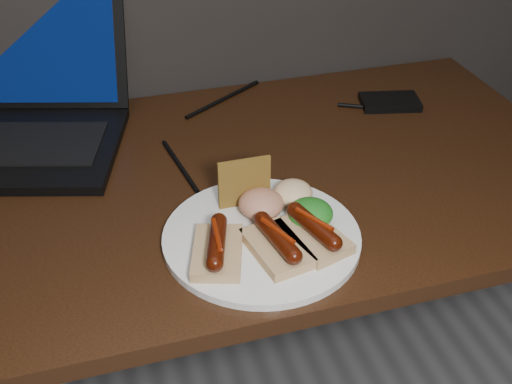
{
  "coord_description": "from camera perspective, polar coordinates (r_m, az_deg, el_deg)",
  "views": [
    {
      "loc": [
        -0.17,
        0.47,
        1.37
      ],
      "look_at": [
        0.06,
        1.22,
        0.82
      ],
      "focal_mm": 45.0,
      "sensor_mm": 36.0,
      "label": 1
    }
  ],
  "objects": [
    {
      "name": "desk_cables",
      "position": [
        1.24,
        -7.44,
        4.6
      ],
      "size": [
        0.96,
        0.38,
        0.01
      ],
      "color": "black",
      "rests_on": "desk"
    },
    {
      "name": "crispbread",
      "position": [
        1.01,
        -1.04,
        0.86
      ],
      "size": [
        0.08,
        0.01,
        0.08
      ],
      "primitive_type": "cube",
      "color": "olive",
      "rests_on": "plate"
    },
    {
      "name": "salsa_mound",
      "position": [
        1.01,
        0.46,
        -1.04
      ],
      "size": [
        0.07,
        0.07,
        0.04
      ],
      "primitive_type": "ellipsoid",
      "color": "#9E150F",
      "rests_on": "plate"
    },
    {
      "name": "coleslaw_mound",
      "position": [
        1.04,
        3.3,
        -0.05
      ],
      "size": [
        0.06,
        0.06,
        0.04
      ],
      "primitive_type": "ellipsoid",
      "color": "beige",
      "rests_on": "plate"
    },
    {
      "name": "desk",
      "position": [
        1.17,
        -4.87,
        -2.62
      ],
      "size": [
        1.4,
        0.7,
        0.75
      ],
      "color": "#331E0C",
      "rests_on": "ground"
    },
    {
      "name": "bread_sausage_left",
      "position": [
        0.93,
        -3.47,
        -4.95
      ],
      "size": [
        0.1,
        0.13,
        0.04
      ],
      "color": "tan",
      "rests_on": "plate"
    },
    {
      "name": "bread_sausage_center",
      "position": [
        0.93,
        1.91,
        -4.59
      ],
      "size": [
        0.09,
        0.13,
        0.04
      ],
      "color": "tan",
      "rests_on": "plate"
    },
    {
      "name": "hard_drive",
      "position": [
        1.39,
        11.82,
        7.84
      ],
      "size": [
        0.13,
        0.1,
        0.02
      ],
      "primitive_type": "cube",
      "rotation": [
        0.0,
        0.0,
        -0.22
      ],
      "color": "black",
      "rests_on": "desk"
    },
    {
      "name": "salad_greens",
      "position": [
        0.99,
        4.87,
        -1.89
      ],
      "size": [
        0.07,
        0.07,
        0.04
      ],
      "primitive_type": "ellipsoid",
      "color": "#125C17",
      "rests_on": "plate"
    },
    {
      "name": "plate",
      "position": [
        0.98,
        0.5,
        -4.03
      ],
      "size": [
        0.38,
        0.38,
        0.01
      ],
      "primitive_type": "cylinder",
      "rotation": [
        0.0,
        0.0,
        0.31
      ],
      "color": "white",
      "rests_on": "desk"
    },
    {
      "name": "laptop",
      "position": [
        1.31,
        -20.67,
        6.6
      ],
      "size": [
        0.49,
        0.47,
        0.25
      ],
      "color": "black",
      "rests_on": "desk"
    },
    {
      "name": "bread_sausage_right",
      "position": [
        0.96,
        5.13,
        -3.57
      ],
      "size": [
        0.1,
        0.13,
        0.04
      ],
      "color": "tan",
      "rests_on": "plate"
    }
  ]
}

